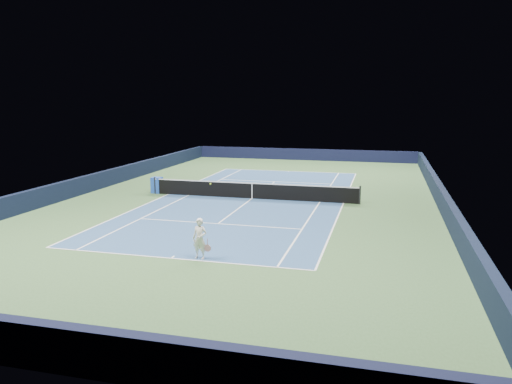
# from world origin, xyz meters

# --- Properties ---
(ground) EXTENTS (40.00, 40.00, 0.00)m
(ground) POSITION_xyz_m (0.00, 0.00, 0.00)
(ground) COLOR #365830
(ground) RESTS_ON ground
(wall_far) EXTENTS (22.00, 0.35, 1.10)m
(wall_far) POSITION_xyz_m (0.00, 19.82, 0.55)
(wall_far) COLOR black
(wall_far) RESTS_ON ground
(wall_near) EXTENTS (22.00, 0.35, 1.10)m
(wall_near) POSITION_xyz_m (0.00, -19.82, 0.55)
(wall_near) COLOR black
(wall_near) RESTS_ON ground
(wall_right) EXTENTS (0.35, 40.00, 1.10)m
(wall_right) POSITION_xyz_m (10.82, 0.00, 0.55)
(wall_right) COLOR black
(wall_right) RESTS_ON ground
(wall_left) EXTENTS (0.35, 40.00, 1.10)m
(wall_left) POSITION_xyz_m (-10.82, 0.00, 0.55)
(wall_left) COLOR black
(wall_left) RESTS_ON ground
(court_surface) EXTENTS (10.97, 23.77, 0.01)m
(court_surface) POSITION_xyz_m (0.00, 0.00, 0.00)
(court_surface) COLOR navy
(court_surface) RESTS_ON ground
(baseline_far) EXTENTS (10.97, 0.08, 0.00)m
(baseline_far) POSITION_xyz_m (0.00, 11.88, 0.01)
(baseline_far) COLOR white
(baseline_far) RESTS_ON ground
(baseline_near) EXTENTS (10.97, 0.08, 0.00)m
(baseline_near) POSITION_xyz_m (0.00, -11.88, 0.01)
(baseline_near) COLOR white
(baseline_near) RESTS_ON ground
(sideline_doubles_right) EXTENTS (0.08, 23.77, 0.00)m
(sideline_doubles_right) POSITION_xyz_m (5.49, 0.00, 0.01)
(sideline_doubles_right) COLOR white
(sideline_doubles_right) RESTS_ON ground
(sideline_doubles_left) EXTENTS (0.08, 23.77, 0.00)m
(sideline_doubles_left) POSITION_xyz_m (-5.49, 0.00, 0.01)
(sideline_doubles_left) COLOR white
(sideline_doubles_left) RESTS_ON ground
(sideline_singles_right) EXTENTS (0.08, 23.77, 0.00)m
(sideline_singles_right) POSITION_xyz_m (4.12, 0.00, 0.01)
(sideline_singles_right) COLOR white
(sideline_singles_right) RESTS_ON ground
(sideline_singles_left) EXTENTS (0.08, 23.77, 0.00)m
(sideline_singles_left) POSITION_xyz_m (-4.12, 0.00, 0.01)
(sideline_singles_left) COLOR white
(sideline_singles_left) RESTS_ON ground
(service_line_far) EXTENTS (8.23, 0.08, 0.00)m
(service_line_far) POSITION_xyz_m (0.00, 6.40, 0.01)
(service_line_far) COLOR white
(service_line_far) RESTS_ON ground
(service_line_near) EXTENTS (8.23, 0.08, 0.00)m
(service_line_near) POSITION_xyz_m (0.00, -6.40, 0.01)
(service_line_near) COLOR white
(service_line_near) RESTS_ON ground
(center_service_line) EXTENTS (0.08, 12.80, 0.00)m
(center_service_line) POSITION_xyz_m (0.00, 0.00, 0.01)
(center_service_line) COLOR white
(center_service_line) RESTS_ON ground
(center_mark_far) EXTENTS (0.08, 0.30, 0.00)m
(center_mark_far) POSITION_xyz_m (0.00, 11.73, 0.01)
(center_mark_far) COLOR white
(center_mark_far) RESTS_ON ground
(center_mark_near) EXTENTS (0.08, 0.30, 0.00)m
(center_mark_near) POSITION_xyz_m (0.00, -11.73, 0.01)
(center_mark_near) COLOR white
(center_mark_near) RESTS_ON ground
(tennis_net) EXTENTS (12.90, 0.10, 1.07)m
(tennis_net) POSITION_xyz_m (0.00, 0.00, 0.50)
(tennis_net) COLOR black
(tennis_net) RESTS_ON ground
(sponsor_cube) EXTENTS (0.67, 0.62, 1.01)m
(sponsor_cube) POSITION_xyz_m (-6.40, 0.27, 0.50)
(sponsor_cube) COLOR blue
(sponsor_cube) RESTS_ON ground
(tennis_player) EXTENTS (0.77, 1.26, 2.75)m
(tennis_player) POSITION_xyz_m (1.08, -11.63, 0.79)
(tennis_player) COLOR white
(tennis_player) RESTS_ON ground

